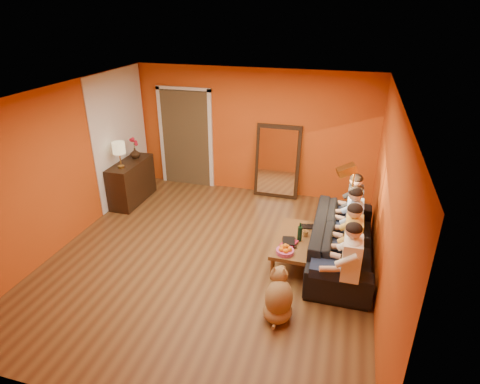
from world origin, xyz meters
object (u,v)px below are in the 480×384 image
(person_mid_left, at_px, (352,242))
(person_mid_right, at_px, (353,224))
(person_far_left, at_px, (351,264))
(coffee_table, at_px, (296,250))
(table_lamp, at_px, (120,155))
(sofa, at_px, (342,241))
(wine_bottle, at_px, (300,232))
(floor_lamp, at_px, (350,209))
(laptop, at_px, (311,228))
(vase, at_px, (135,153))
(tumbler, at_px, (305,233))
(person_far_right, at_px, (354,208))
(mirror_frame, at_px, (277,161))
(dog, at_px, (279,295))
(sideboard, at_px, (132,182))

(person_mid_left, relative_size, person_mid_right, 1.00)
(person_far_left, bearing_deg, coffee_table, 137.45)
(table_lamp, relative_size, person_mid_right, 0.42)
(sofa, bearing_deg, table_lamp, 80.63)
(table_lamp, height_order, wine_bottle, table_lamp)
(coffee_table, bearing_deg, floor_lamp, 41.40)
(wine_bottle, relative_size, laptop, 0.89)
(vase, bearing_deg, coffee_table, -22.89)
(tumbler, bearing_deg, person_far_right, 48.29)
(person_far_left, bearing_deg, sofa, 97.41)
(mirror_frame, relative_size, wine_bottle, 4.90)
(sofa, distance_m, person_mid_right, 0.31)
(dog, bearing_deg, table_lamp, 128.12)
(coffee_table, bearing_deg, vase, 157.94)
(person_mid_left, relative_size, person_far_right, 1.00)
(floor_lamp, height_order, person_mid_right, floor_lamp)
(sideboard, relative_size, laptop, 3.37)
(person_mid_right, relative_size, laptop, 3.49)
(person_mid_left, xyz_separation_m, person_far_right, (0.00, 1.10, 0.00))
(sideboard, relative_size, person_mid_left, 0.97)
(person_far_left, xyz_separation_m, laptop, (-0.64, 1.10, -0.18))
(mirror_frame, bearing_deg, sofa, -55.12)
(dog, relative_size, person_far_left, 0.56)
(person_mid_right, bearing_deg, sofa, -142.43)
(coffee_table, height_order, tumbler, tumbler)
(coffee_table, distance_m, person_mid_left, 0.93)
(sideboard, relative_size, dog, 1.72)
(mirror_frame, height_order, person_far_right, mirror_frame)
(table_lamp, bearing_deg, dog, -32.34)
(floor_lamp, height_order, person_mid_left, floor_lamp)
(person_far_left, distance_m, person_mid_right, 1.10)
(person_far_left, relative_size, laptop, 3.49)
(floor_lamp, bearing_deg, wine_bottle, -153.93)
(person_far_right, bearing_deg, coffee_table, -132.17)
(person_far_left, xyz_separation_m, person_mid_left, (0.00, 0.55, 0.00))
(person_mid_right, distance_m, laptop, 0.66)
(person_far_left, height_order, person_far_right, same)
(floor_lamp, bearing_deg, tumbler, -159.01)
(person_far_right, relative_size, tumbler, 12.89)
(person_far_left, height_order, laptop, person_far_left)
(sideboard, relative_size, wine_bottle, 3.81)
(sideboard, distance_m, person_far_right, 4.39)
(person_far_left, relative_size, person_mid_left, 1.00)
(sofa, bearing_deg, vase, 73.58)
(wine_bottle, relative_size, tumbler, 3.28)
(sofa, relative_size, wine_bottle, 7.54)
(mirror_frame, relative_size, tumbler, 16.06)
(laptop, bearing_deg, floor_lamp, 14.79)
(person_far_left, xyz_separation_m, wine_bottle, (-0.77, 0.70, -0.03))
(wine_bottle, bearing_deg, coffee_table, 135.00)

